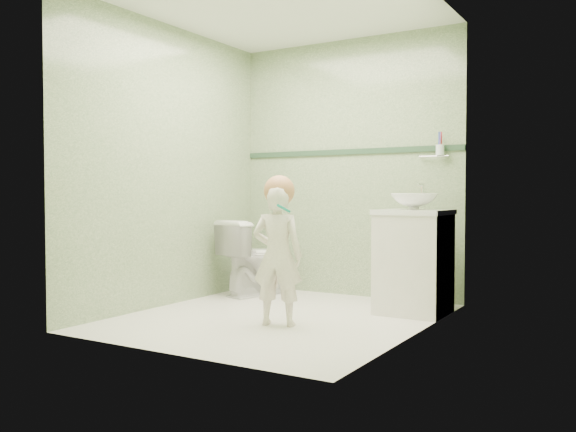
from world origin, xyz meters
The scene contains 12 objects.
ground centered at (0.00, 0.00, 0.00)m, with size 2.50×2.50×0.00m, color white.
room_shell centered at (0.00, 0.00, 1.20)m, with size 2.50×2.54×2.40m.
trim_stripe centered at (0.00, 1.24, 1.35)m, with size 2.20×0.02×0.05m, color #2A4731.
vanity centered at (0.84, 0.70, 0.40)m, with size 0.52×0.50×0.80m, color silver.
counter centered at (0.84, 0.70, 0.81)m, with size 0.54×0.52×0.04m, color white.
basin centered at (0.84, 0.70, 0.89)m, with size 0.37×0.37×0.13m, color white.
faucet centered at (0.84, 0.89, 0.97)m, with size 0.03×0.13×0.18m.
cup_holder centered at (0.89, 1.18, 1.33)m, with size 0.26×0.07×0.21m.
toilet centered at (-0.74, 0.80, 0.36)m, with size 0.40×0.70×0.71m, color white.
toddler centered at (0.14, -0.24, 0.51)m, with size 0.37×0.24×1.01m, color beige.
hair_cap centered at (0.14, -0.21, 0.98)m, with size 0.22×0.22×0.22m, color #BF7E4F.
teal_toothbrush centered at (0.25, -0.33, 0.86)m, with size 0.10×0.14×0.08m.
Camera 1 is at (2.46, -3.99, 0.95)m, focal length 38.14 mm.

